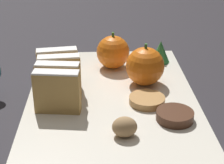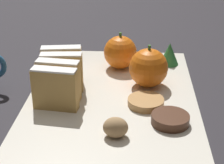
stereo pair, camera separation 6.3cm
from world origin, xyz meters
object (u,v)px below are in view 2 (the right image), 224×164
object	(u,v)px
orange_far	(148,68)
walnut	(116,127)
chocolate_cookie	(170,119)
orange_near	(120,52)

from	to	relation	value
orange_far	walnut	distance (m)	0.18
orange_far	walnut	xyz separation A→B (m)	(-0.05, -0.17, -0.02)
walnut	orange_far	bearing A→B (deg)	73.67
orange_far	chocolate_cookie	world-z (taller)	orange_far
orange_near	chocolate_cookie	distance (m)	0.23
walnut	orange_near	bearing A→B (deg)	91.25
orange_far	walnut	bearing A→B (deg)	-106.33
orange_far	walnut	size ratio (longest dim) A/B	2.15
orange_near	walnut	world-z (taller)	orange_near
orange_near	orange_far	world-z (taller)	orange_far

